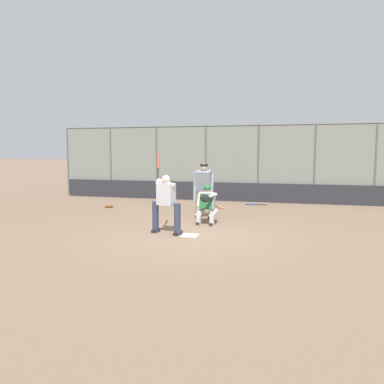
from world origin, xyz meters
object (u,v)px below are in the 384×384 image
(umpire_home, at_px, (204,189))
(spare_bat_by_padding, at_px, (221,207))
(fielding_glove_on_dirt, at_px, (109,206))
(batter_at_plate, at_px, (166,202))
(spare_bat_near_backstop, at_px, (253,204))
(catcher_behind_plate, at_px, (207,204))

(umpire_home, xyz_separation_m, spare_bat_by_padding, (-0.11, -2.42, -0.95))
(umpire_home, height_order, fielding_glove_on_dirt, umpire_home)
(batter_at_plate, distance_m, spare_bat_by_padding, 4.93)
(batter_at_plate, xyz_separation_m, umpire_home, (-0.51, -2.40, 0.12))
(spare_bat_near_backstop, bearing_deg, umpire_home, 73.24)
(umpire_home, distance_m, spare_bat_by_padding, 2.60)
(catcher_behind_plate, xyz_separation_m, spare_bat_near_backstop, (-0.99, -4.43, -0.60))
(batter_at_plate, height_order, umpire_home, batter_at_plate)
(umpire_home, height_order, spare_bat_by_padding, umpire_home)
(batter_at_plate, bearing_deg, spare_bat_near_backstop, -90.82)
(umpire_home, distance_m, fielding_glove_on_dirt, 4.58)
(spare_bat_by_padding, bearing_deg, fielding_glove_on_dirt, -116.79)
(spare_bat_near_backstop, xyz_separation_m, spare_bat_by_padding, (1.14, 1.20, 0.00))
(catcher_behind_plate, relative_size, spare_bat_near_backstop, 1.35)
(umpire_home, relative_size, fielding_glove_on_dirt, 5.41)
(catcher_behind_plate, height_order, fielding_glove_on_dirt, catcher_behind_plate)
(catcher_behind_plate, bearing_deg, spare_bat_near_backstop, -98.55)
(spare_bat_by_padding, xyz_separation_m, fielding_glove_on_dirt, (4.34, 0.90, 0.03))
(batter_at_plate, xyz_separation_m, catcher_behind_plate, (-0.78, -1.59, -0.23))
(spare_bat_near_backstop, xyz_separation_m, fielding_glove_on_dirt, (5.48, 2.10, 0.03))
(catcher_behind_plate, xyz_separation_m, fielding_glove_on_dirt, (4.49, -2.33, -0.57))
(batter_at_plate, bearing_deg, spare_bat_by_padding, -81.87)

